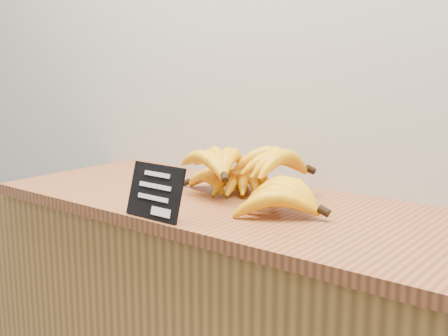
# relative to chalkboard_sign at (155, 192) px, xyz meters

# --- Properties ---
(counter_top) EXTENTS (1.30, 0.54, 0.03)m
(counter_top) POSITION_rel_chalkboard_sign_xyz_m (0.04, 0.24, -0.07)
(counter_top) COLOR brown
(counter_top) RESTS_ON counter
(chalkboard_sign) EXTENTS (0.15, 0.04, 0.12)m
(chalkboard_sign) POSITION_rel_chalkboard_sign_xyz_m (0.00, 0.00, 0.00)
(chalkboard_sign) COLOR black
(chalkboard_sign) RESTS_ON counter_top
(banana_pile) EXTENTS (0.48, 0.35, 0.12)m
(banana_pile) POSITION_rel_chalkboard_sign_xyz_m (0.07, 0.26, -0.00)
(banana_pile) COLOR #EBAC09
(banana_pile) RESTS_ON counter_top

